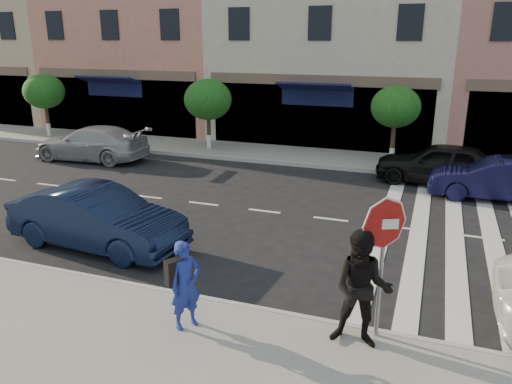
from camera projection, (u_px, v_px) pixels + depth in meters
name	position (u px, v px, depth m)	size (l,w,h in m)	color
ground	(207.00, 267.00, 11.26)	(120.00, 120.00, 0.00)	black
sidewalk_near	(104.00, 361.00, 7.88)	(60.00, 4.50, 0.15)	gray
sidewalk_far	(319.00, 157.00, 21.10)	(60.00, 3.00, 0.15)	gray
building_west_far	(7.00, 19.00, 31.90)	(12.00, 9.00, 12.00)	tan
building_centre	(340.00, 25.00, 25.02)	(11.00, 9.00, 11.00)	beige
street_tree_wa	(44.00, 92.00, 24.82)	(2.00, 2.00, 3.05)	#473323
street_tree_wb	(208.00, 100.00, 21.89)	(2.10, 2.10, 3.06)	#473323
street_tree_c	(396.00, 107.00, 19.25)	(1.90, 1.90, 3.04)	#473323
stop_sign	(384.00, 237.00, 7.89)	(0.80, 0.38, 2.46)	gray
photographer	(186.00, 285.00, 8.48)	(0.58, 0.38, 1.58)	navy
walker	(362.00, 290.00, 7.91)	(0.96, 0.75, 1.98)	black
car_near_mid	(97.00, 218.00, 12.15)	(1.57, 4.51, 1.49)	#0E1832
car_far_left	(91.00, 143.00, 20.81)	(1.98, 4.88, 1.42)	#A4A3A9
car_far_mid	(441.00, 164.00, 17.32)	(1.76, 4.37, 1.49)	black
car_far_right	(496.00, 179.00, 15.75)	(1.42, 4.06, 1.34)	black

